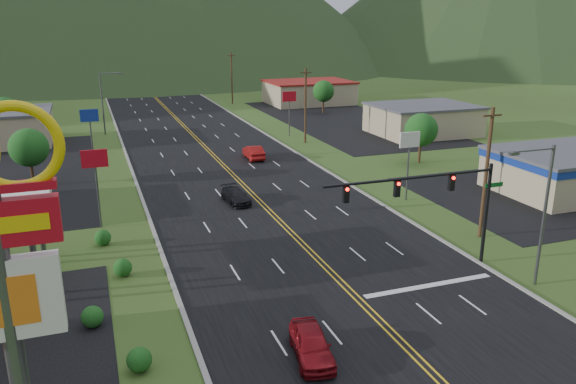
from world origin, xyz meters
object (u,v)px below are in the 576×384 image
object	(u,v)px
traffic_signal	(437,194)
streetlight_east	(541,207)
pylon_sign	(0,259)
car_red_near	(311,345)
car_dark_mid	(236,196)
car_red_far	(254,153)
streetlight_west	(104,99)

from	to	relation	value
traffic_signal	streetlight_east	xyz separation A→B (m)	(4.70, -4.00, -0.15)
pylon_sign	car_red_near	size ratio (longest dim) A/B	3.22
car_dark_mid	car_red_far	xyz separation A→B (m)	(6.33, 15.79, 0.17)
car_red_near	car_dark_mid	world-z (taller)	car_red_near
traffic_signal	streetlight_west	size ratio (longest dim) A/B	1.46
car_red_near	car_red_far	world-z (taller)	car_red_far
pylon_sign	streetlight_east	distance (m)	29.58
streetlight_east	car_dark_mid	world-z (taller)	streetlight_east
pylon_sign	car_red_far	size ratio (longest dim) A/B	2.87
streetlight_west	traffic_signal	bearing A→B (deg)	-72.03
pylon_sign	car_dark_mid	xyz separation A→B (m)	(14.86, 30.45, -8.66)
streetlight_west	car_dark_mid	world-z (taller)	streetlight_west
traffic_signal	car_red_far	bearing A→B (deg)	93.83
car_red_near	car_red_far	size ratio (longest dim) A/B	0.89
streetlight_west	car_dark_mid	size ratio (longest dim) A/B	2.05
pylon_sign	car_red_near	world-z (taller)	pylon_sign
car_red_near	streetlight_east	bearing A→B (deg)	19.29
traffic_signal	streetlight_west	world-z (taller)	streetlight_west
pylon_sign	car_dark_mid	bearing A→B (deg)	63.99
streetlight_west	pylon_sign	bearing A→B (deg)	-94.47
pylon_sign	car_red_near	bearing A→B (deg)	23.33
streetlight_west	car_dark_mid	xyz separation A→B (m)	(9.54, -37.55, -4.54)
pylon_sign	streetlight_west	xyz separation A→B (m)	(5.32, 68.00, -4.12)
traffic_signal	car_red_far	world-z (taller)	traffic_signal
pylon_sign	car_dark_mid	distance (m)	34.97
car_red_near	car_dark_mid	distance (m)	25.39
traffic_signal	car_red_near	size ratio (longest dim) A/B	3.01
streetlight_west	car_red_far	distance (m)	27.28
pylon_sign	traffic_signal	bearing A→B (deg)	27.06
streetlight_west	streetlight_east	bearing A→B (deg)	-69.14
streetlight_east	streetlight_west	distance (m)	64.21
car_red_near	car_dark_mid	size ratio (longest dim) A/B	0.99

